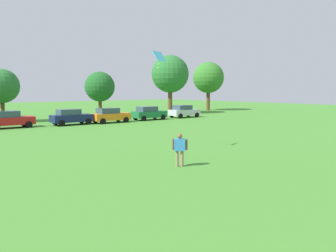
{
  "coord_description": "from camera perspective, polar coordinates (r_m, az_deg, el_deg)",
  "views": [
    {
      "loc": [
        -4.64,
        3.94,
        3.69
      ],
      "look_at": [
        1.8,
        12.03,
        2.57
      ],
      "focal_mm": 35.51,
      "sensor_mm": 36.0,
      "label": 1
    }
  ],
  "objects": [
    {
      "name": "adult_bystander",
      "position": [
        16.02,
        2.02,
        -3.62
      ],
      "size": [
        0.63,
        0.56,
        1.62
      ],
      "rotation": [
        0.0,
        0.0,
        2.47
      ],
      "color": "#8C7259",
      "rests_on": "ground"
    },
    {
      "name": "kite",
      "position": [
        19.89,
        -1.5,
        11.63
      ],
      "size": [
        1.05,
        0.73,
        1.04
      ],
      "color": "#3FBFE5"
    },
    {
      "name": "parked_car_red_2",
      "position": [
        35.8,
        -25.58,
        1.04
      ],
      "size": [
        4.3,
        2.02,
        1.68
      ],
      "color": "red",
      "rests_on": "ground"
    },
    {
      "name": "parked_car_navy_3",
      "position": [
        36.82,
        -16.29,
        1.53
      ],
      "size": [
        4.3,
        2.02,
        1.68
      ],
      "color": "#141E4C",
      "rests_on": "ground"
    },
    {
      "name": "parked_car_orange_4",
      "position": [
        38.14,
        -9.93,
        1.84
      ],
      "size": [
        4.3,
        2.02,
        1.68
      ],
      "color": "orange",
      "rests_on": "ground"
    },
    {
      "name": "parked_car_green_5",
      "position": [
        41.2,
        -3.32,
        2.23
      ],
      "size": [
        4.3,
        2.02,
        1.68
      ],
      "color": "#196B38",
      "rests_on": "ground"
    },
    {
      "name": "parked_car_silver_6",
      "position": [
        44.85,
        2.75,
        2.56
      ],
      "size": [
        4.3,
        2.02,
        1.68
      ],
      "color": "silver",
      "rests_on": "ground"
    },
    {
      "name": "tree_center_left",
      "position": [
        42.53,
        -26.67,
        6.13
      ],
      "size": [
        3.93,
        3.93,
        6.12
      ],
      "color": "brown",
      "rests_on": "ground"
    },
    {
      "name": "tree_center_right",
      "position": [
        44.62,
        -11.63,
        6.61
      ],
      "size": [
        3.91,
        3.91,
        6.1
      ],
      "color": "brown",
      "rests_on": "ground"
    },
    {
      "name": "tree_right",
      "position": [
        52.74,
        0.36,
        8.89
      ],
      "size": [
        5.87,
        5.87,
        9.14
      ],
      "color": "brown",
      "rests_on": "ground"
    },
    {
      "name": "tree_far_right",
      "position": [
        61.53,
        6.95,
        8.23
      ],
      "size": [
        5.64,
        5.64,
        8.78
      ],
      "color": "brown",
      "rests_on": "ground"
    }
  ]
}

